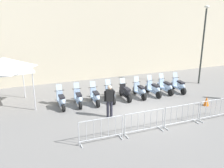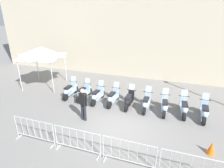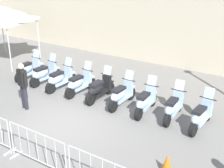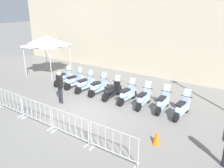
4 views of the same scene
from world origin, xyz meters
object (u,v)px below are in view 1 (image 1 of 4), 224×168
Objects in this scene: motorcycle_4 at (126,93)px; barrier_segment_3 at (216,109)px; motorcycle_2 at (95,97)px; motorcycle_8 at (179,86)px; motorcycle_1 at (78,98)px; canopy_tent at (4,64)px; officer_mid_plaza at (110,99)px; motorcycle_5 at (140,91)px; traffic_cone at (206,101)px; street_lamp at (203,38)px; motorcycle_0 at (61,100)px; motorcycle_7 at (166,87)px; barrier_segment_1 at (144,122)px; motorcycle_6 at (154,89)px; barrier_segment_2 at (182,115)px; motorcycle_3 at (111,94)px; barrier_segment_0 at (101,130)px.

motorcycle_4 is 5.22m from barrier_segment_3.
motorcycle_2 is 5.93m from motorcycle_8.
canopy_tent is (-3.48, 1.85, 2.06)m from motorcycle_1.
motorcycle_4 is at bearing 36.98° from officer_mid_plaza.
motorcycle_8 is at bearing -11.17° from motorcycle_5.
motorcycle_4 is at bearing 135.41° from traffic_cone.
traffic_cone is at bearing -16.61° from officer_mid_plaza.
street_lamp is 5.58m from traffic_cone.
motorcycle_1 is 6.92m from motorcycle_8.
canopy_tent reaches higher than motorcycle_0.
motorcycle_2 is 0.89× the size of barrier_segment_3.
motorcycle_7 is 0.98m from motorcycle_8.
officer_mid_plaza is (-8.91, -1.52, -2.45)m from street_lamp.
motorcycle_8 is 0.58× the size of canopy_tent.
motorcycle_4 is 4.34m from barrier_segment_1.
barrier_segment_2 is (-1.74, -3.94, 0.07)m from motorcycle_6.
motorcycle_7 is at bearing -8.04° from motorcycle_5.
canopy_tent reaches higher than motorcycle_4.
barrier_segment_3 is (4.16, -5.08, 0.07)m from motorcycle_2.
motorcycle_6 is at bearing 175.92° from motorcycle_7.
street_lamp is (3.77, 0.33, 2.97)m from motorcycle_7.
motorcycle_1 is at bearing 168.35° from motorcycle_8.
street_lamp is (8.50, 3.81, 2.91)m from barrier_segment_1.
barrier_segment_1 reaches higher than traffic_cone.
traffic_cone is (3.38, -3.33, -0.18)m from motorcycle_4.
canopy_tent is at bearing 160.90° from motorcycle_6.
barrier_segment_2 is (0.21, -4.34, 0.07)m from motorcycle_4.
officer_mid_plaza reaches higher than barrier_segment_3.
motorcycle_2 reaches higher than barrier_segment_2.
motorcycle_8 reaches higher than barrier_segment_2.
motorcycle_6 is 5.62m from street_lamp.
motorcycle_5 is at bearing 127.48° from traffic_cone.
motorcycle_7 is 0.59× the size of canopy_tent.
barrier_segment_1 is at bearing -136.45° from motorcycle_6.
motorcycle_7 is at bearing 13.09° from officer_mid_plaza.
barrier_segment_1 is at bearing -143.63° from motorcycle_7.
canopy_tent is at bearing 160.00° from motorcycle_5.
motorcycle_7 is 0.30× the size of street_lamp.
barrier_segment_3 is (3.18, -4.94, 0.07)m from motorcycle_3.
motorcycle_8 is (3.87, -0.76, 0.00)m from motorcycle_4.
motorcycle_3 is 0.99m from motorcycle_4.
motorcycle_1 reaches higher than barrier_segment_0.
motorcycle_5 is at bearing 35.28° from barrier_segment_0.
motorcycle_2 is 0.59× the size of canopy_tent.
street_lamp reaches higher than motorcycle_2.
barrier_segment_0 is 0.66× the size of canopy_tent.
motorcycle_8 is 0.98× the size of officer_mid_plaza.
motorcycle_8 is at bearing 44.28° from barrier_segment_2.
motorcycle_5 is (2.92, -0.54, 0.00)m from motorcycle_2.
motorcycle_3 is at bearing -22.77° from canopy_tent.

